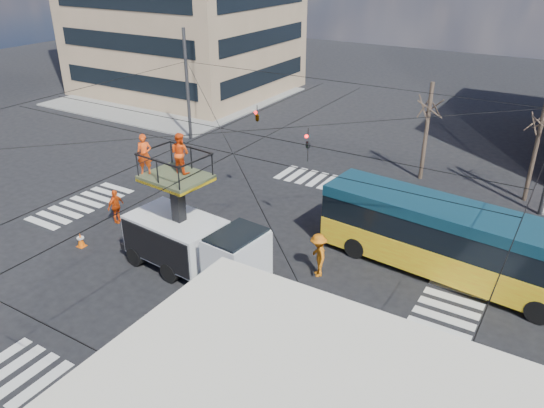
{
  "coord_description": "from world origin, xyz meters",
  "views": [
    {
      "loc": [
        12.91,
        -17.18,
        12.91
      ],
      "look_at": [
        1.61,
        1.36,
        2.39
      ],
      "focal_mm": 35.0,
      "sensor_mm": 36.0,
      "label": 1
    }
  ],
  "objects": [
    {
      "name": "flagger",
      "position": [
        4.44,
        0.53,
        1.0
      ],
      "size": [
        1.4,
        1.47,
        2.01
      ],
      "primitive_type": "imported",
      "rotation": [
        0.0,
        0.0,
        -0.88
      ],
      "color": "#D2670D",
      "rests_on": "ground"
    },
    {
      "name": "sidewalk_nw",
      "position": [
        -21.0,
        21.0,
        0.06
      ],
      "size": [
        18.0,
        18.0,
        0.12
      ],
      "primitive_type": "cube",
      "color": "slate",
      "rests_on": "ground"
    },
    {
      "name": "tree_a",
      "position": [
        5.0,
        13.5,
        4.63
      ],
      "size": [
        2.0,
        2.0,
        6.0
      ],
      "color": "#382B21",
      "rests_on": "ground"
    },
    {
      "name": "crosswalks",
      "position": [
        0.0,
        0.0,
        0.01
      ],
      "size": [
        22.4,
        22.4,
        0.02
      ],
      "primitive_type": null,
      "color": "silver",
      "rests_on": "ground"
    },
    {
      "name": "traffic_cone",
      "position": [
        -6.34,
        -3.16,
        0.36
      ],
      "size": [
        0.36,
        0.36,
        0.71
      ],
      "primitive_type": "cone",
      "color": "#FF620A",
      "rests_on": "ground"
    },
    {
      "name": "worker_ground",
      "position": [
        -6.74,
        -0.44,
        0.9
      ],
      "size": [
        0.48,
        1.07,
        1.8
      ],
      "primitive_type": "imported",
      "rotation": [
        0.0,
        0.0,
        1.61
      ],
      "color": "#EF4E0F",
      "rests_on": "ground"
    },
    {
      "name": "overhead_network",
      "position": [
        -0.07,
        0.4,
        4.29
      ],
      "size": [
        24.24,
        24.24,
        8.0
      ],
      "color": "#2D2D30",
      "rests_on": "ground"
    },
    {
      "name": "city_bus",
      "position": [
        9.55,
        3.5,
        1.72
      ],
      "size": [
        12.34,
        3.81,
        3.2
      ],
      "rotation": [
        0.0,
        0.0,
        -0.1
      ],
      "color": "orange",
      "rests_on": "ground"
    },
    {
      "name": "ground",
      "position": [
        0.0,
        0.0,
        0.0
      ],
      "size": [
        120.0,
        120.0,
        0.0
      ],
      "primitive_type": "plane",
      "color": "black",
      "rests_on": "ground"
    },
    {
      "name": "tree_b",
      "position": [
        11.0,
        13.5,
        4.63
      ],
      "size": [
        2.0,
        2.0,
        6.0
      ],
      "color": "#382B21",
      "rests_on": "ground"
    },
    {
      "name": "utility_truck",
      "position": [
        -0.21,
        -2.07,
        2.04
      ],
      "size": [
        7.18,
        3.16,
        6.17
      ],
      "rotation": [
        0.0,
        0.0,
        -0.09
      ],
      "color": "black",
      "rests_on": "ground"
    }
  ]
}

